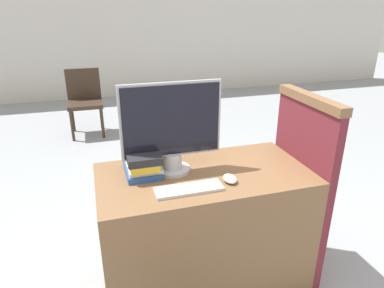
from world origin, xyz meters
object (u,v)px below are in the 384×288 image
Objects in this scene: book_stack at (142,162)px; far_chair at (85,98)px; keyboard at (189,189)px; mouse at (230,179)px; monitor at (172,128)px.

book_stack reaches higher than far_chair.
keyboard is 3.28m from far_chair.
mouse is at bearing 6.56° from keyboard.
monitor is at bearing -52.61° from far_chair.
mouse is (0.26, -0.21, -0.23)m from monitor.
keyboard is 1.28× the size of book_stack.
book_stack is 3.01m from far_chair.
far_chair is at bearing 103.02° from mouse.
monitor reaches higher than far_chair.
monitor reaches higher than book_stack.
monitor is at bearing -6.11° from book_stack.
monitor is 0.34m from keyboard.
far_chair is (-0.74, 3.20, -0.30)m from mouse.
monitor is 0.41m from mouse.
monitor is 5.58× the size of mouse.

